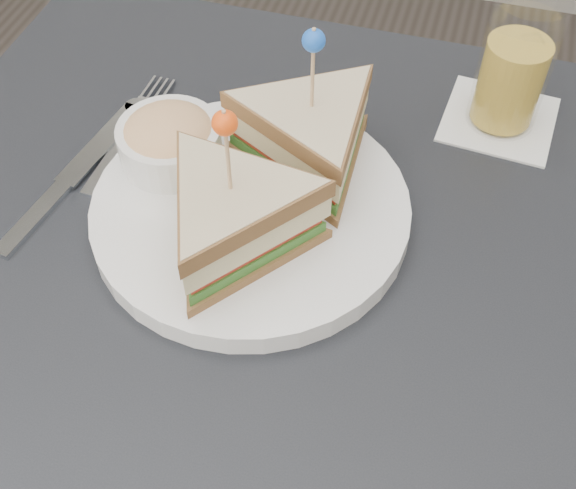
# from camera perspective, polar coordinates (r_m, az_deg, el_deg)

# --- Properties ---
(table) EXTENTS (0.80, 0.80, 0.75)m
(table) POSITION_cam_1_polar(r_m,az_deg,el_deg) (0.69, -1.03, -7.04)
(table) COLOR black
(table) RESTS_ON ground
(plate_meal) EXTENTS (0.38, 0.38, 0.17)m
(plate_meal) POSITION_cam_1_polar(r_m,az_deg,el_deg) (0.65, -2.41, 5.16)
(plate_meal) COLOR white
(plate_meal) RESTS_ON table
(cutlery_fork) EXTENTS (0.03, 0.19, 0.01)m
(cutlery_fork) POSITION_cam_1_polar(r_m,az_deg,el_deg) (0.78, -12.20, 9.07)
(cutlery_fork) COLOR white
(cutlery_fork) RESTS_ON table
(cutlery_knife) EXTENTS (0.06, 0.24, 0.01)m
(cutlery_knife) POSITION_cam_1_polar(r_m,az_deg,el_deg) (0.74, -16.80, 5.08)
(cutlery_knife) COLOR silver
(cutlery_knife) RESTS_ON table
(drink_set) EXTENTS (0.12, 0.12, 0.14)m
(drink_set) POSITION_cam_1_polar(r_m,az_deg,el_deg) (0.77, 17.37, 12.94)
(drink_set) COLOR white
(drink_set) RESTS_ON table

